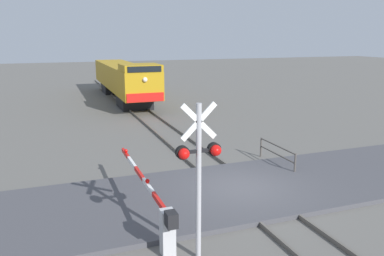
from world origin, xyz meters
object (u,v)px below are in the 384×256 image
(locomotive, at_px, (124,79))
(crossing_signal, at_px, (199,164))
(crossing_gate, at_px, (158,210))
(guard_railing, at_px, (277,152))

(locomotive, bearing_deg, crossing_signal, -96.66)
(locomotive, bearing_deg, crossing_gate, -98.58)
(locomotive, height_order, crossing_signal, crossing_signal)
(locomotive, relative_size, guard_railing, 6.00)
(crossing_signal, distance_m, guard_railing, 8.65)
(crossing_gate, relative_size, guard_railing, 2.38)
(locomotive, relative_size, crossing_signal, 4.13)
(crossing_gate, bearing_deg, guard_railing, 33.21)
(locomotive, distance_m, crossing_gate, 25.84)
(crossing_signal, xyz_separation_m, guard_railing, (6.07, 5.84, -1.98))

